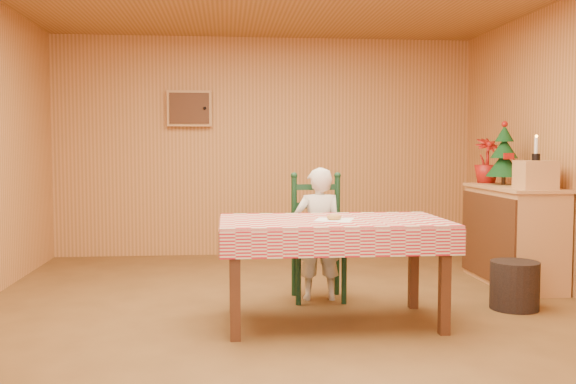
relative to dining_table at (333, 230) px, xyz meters
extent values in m
plane|color=brown|center=(-0.30, 0.11, -0.69)|extent=(6.00, 6.00, 0.00)
cube|color=#C68547|center=(-0.30, 3.11, 0.61)|extent=(5.00, 0.10, 2.60)
cube|color=tan|center=(-1.20, 3.05, 1.06)|extent=(0.52, 0.08, 0.42)
cube|color=#502915|center=(-1.20, 3.01, 1.06)|extent=(0.46, 0.02, 0.36)
sphere|color=black|center=(-1.02, 2.99, 1.06)|extent=(0.04, 0.04, 0.04)
cube|color=#502915|center=(0.00, 0.00, 0.03)|extent=(1.60, 0.90, 0.06)
cube|color=#502915|center=(-0.72, -0.37, -0.34)|extent=(0.07, 0.07, 0.69)
cube|color=#502915|center=(0.72, -0.37, -0.34)|extent=(0.07, 0.07, 0.69)
cube|color=#502915|center=(-0.72, 0.37, -0.34)|extent=(0.07, 0.07, 0.69)
cube|color=#502915|center=(0.72, 0.37, -0.34)|extent=(0.07, 0.07, 0.69)
cube|color=#AC161F|center=(0.00, 0.00, 0.07)|extent=(1.64, 0.94, 0.02)
cube|color=#AC161F|center=(0.00, -0.47, -0.03)|extent=(1.64, 0.02, 0.18)
cube|color=#AC161F|center=(0.00, 0.47, -0.03)|extent=(1.64, 0.02, 0.18)
cube|color=#34612C|center=(-0.82, 0.00, -0.03)|extent=(0.02, 0.94, 0.18)
cube|color=#34612C|center=(0.82, 0.00, -0.03)|extent=(0.02, 0.94, 0.18)
cube|color=black|center=(0.00, 0.73, -0.26)|extent=(0.44, 0.40, 0.04)
cylinder|color=black|center=(-0.19, 0.56, -0.48)|extent=(0.04, 0.04, 0.41)
cylinder|color=black|center=(0.19, 0.56, -0.48)|extent=(0.04, 0.04, 0.41)
cylinder|color=black|center=(-0.19, 0.90, -0.48)|extent=(0.04, 0.04, 0.41)
cylinder|color=black|center=(0.19, 0.90, -0.48)|extent=(0.04, 0.04, 0.41)
cylinder|color=black|center=(-0.19, 0.90, 0.06)|extent=(0.05, 0.05, 0.60)
sphere|color=black|center=(-0.19, 0.90, 0.36)|extent=(0.06, 0.06, 0.06)
cylinder|color=black|center=(0.19, 0.90, 0.06)|extent=(0.05, 0.05, 0.60)
sphere|color=black|center=(0.19, 0.90, 0.36)|extent=(0.06, 0.06, 0.06)
cube|color=black|center=(0.00, 0.90, -0.06)|extent=(0.38, 0.03, 0.05)
cube|color=black|center=(0.00, 0.90, 0.10)|extent=(0.38, 0.03, 0.05)
cube|color=black|center=(0.00, 0.90, 0.26)|extent=(0.38, 0.03, 0.05)
imported|color=silver|center=(0.00, 0.73, -0.13)|extent=(0.41, 0.27, 1.12)
cube|color=white|center=(0.00, -0.05, 0.08)|extent=(0.33, 0.33, 0.00)
torus|color=#B48040|center=(0.00, -0.05, 0.10)|extent=(0.13, 0.13, 0.04)
cube|color=tan|center=(1.93, 1.18, -0.24)|extent=(0.50, 1.20, 0.90)
cube|color=tan|center=(1.93, 1.18, 0.23)|extent=(0.54, 1.24, 0.03)
cube|color=#502915|center=(1.67, 1.18, -0.24)|extent=(0.02, 1.20, 0.80)
cube|color=tan|center=(1.93, 0.78, 0.37)|extent=(0.32, 0.32, 0.25)
cylinder|color=#502915|center=(1.93, 1.43, 0.28)|extent=(0.04, 0.04, 0.08)
cone|color=black|center=(1.93, 1.43, 0.44)|extent=(0.34, 0.34, 0.24)
cone|color=black|center=(1.93, 1.43, 0.60)|extent=(0.26, 0.26, 0.20)
cone|color=black|center=(1.93, 1.43, 0.74)|extent=(0.18, 0.18, 0.16)
sphere|color=maroon|center=(1.93, 1.43, 0.83)|extent=(0.06, 0.06, 0.06)
cube|color=maroon|center=(1.91, 1.28, 0.52)|extent=(0.10, 0.02, 0.06)
sphere|color=maroon|center=(2.01, 1.37, 0.47)|extent=(0.04, 0.04, 0.04)
sphere|color=maroon|center=(1.86, 1.48, 0.54)|extent=(0.04, 0.04, 0.04)
sphere|color=maroon|center=(1.97, 1.52, 0.64)|extent=(0.04, 0.04, 0.04)
imported|color=maroon|center=(1.88, 1.73, 0.47)|extent=(0.30, 0.30, 0.46)
cylinder|color=black|center=(1.93, 0.78, 0.52)|extent=(0.07, 0.07, 0.06)
cylinder|color=white|center=(1.93, 0.78, 0.62)|extent=(0.03, 0.03, 0.14)
sphere|color=orange|center=(1.93, 0.78, 0.70)|extent=(0.02, 0.02, 0.02)
cylinder|color=black|center=(1.52, 0.26, -0.50)|extent=(0.42, 0.42, 0.38)
camera|label=1|loc=(-0.77, -4.60, 0.61)|focal=40.00mm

